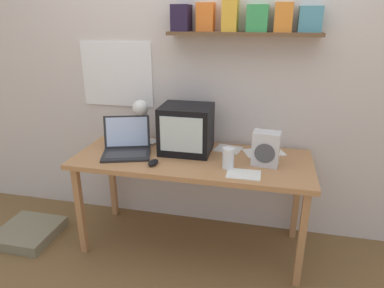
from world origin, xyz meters
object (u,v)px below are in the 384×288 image
at_px(crt_monitor, 186,129).
at_px(floor_cushion, 28,232).
at_px(desk_lamp, 142,114).
at_px(juice_glass, 228,159).
at_px(space_heater, 266,149).
at_px(corner_desk, 192,165).
at_px(loose_paper_near_monitor, 228,149).
at_px(laptop, 127,144).
at_px(loose_paper_near_laptop, 244,174).
at_px(computer_mouse, 153,163).
at_px(printed_handout, 264,152).

xyz_separation_m(crt_monitor, floor_cushion, (-1.24, -0.31, -0.87)).
xyz_separation_m(desk_lamp, floor_cushion, (-0.88, -0.36, -0.94)).
distance_m(juice_glass, space_heater, 0.26).
relative_size(crt_monitor, space_heater, 1.58).
xyz_separation_m(corner_desk, loose_paper_near_monitor, (0.23, 0.21, 0.07)).
xyz_separation_m(laptop, juice_glass, (0.75, -0.10, -0.00)).
relative_size(corner_desk, juice_glass, 12.02).
bearing_deg(floor_cushion, desk_lamp, 22.15).
height_order(loose_paper_near_monitor, loose_paper_near_laptop, same).
bearing_deg(desk_lamp, space_heater, 5.28).
bearing_deg(desk_lamp, corner_desk, -4.03).
bearing_deg(space_heater, floor_cushion, -168.09).
relative_size(space_heater, computer_mouse, 2.09).
xyz_separation_m(corner_desk, space_heater, (0.51, -0.02, 0.18)).
xyz_separation_m(juice_glass, floor_cushion, (-1.58, -0.09, -0.76)).
distance_m(space_heater, loose_paper_near_laptop, 0.25).
distance_m(computer_mouse, loose_paper_near_laptop, 0.61).
distance_m(corner_desk, desk_lamp, 0.55).
xyz_separation_m(computer_mouse, floor_cushion, (-1.08, -0.02, -0.71)).
xyz_separation_m(juice_glass, loose_paper_near_monitor, (-0.04, 0.34, -0.06)).
distance_m(space_heater, printed_handout, 0.25).
bearing_deg(printed_handout, crt_monitor, -170.01).
xyz_separation_m(corner_desk, printed_handout, (0.50, 0.20, 0.07)).
relative_size(corner_desk, crt_monitor, 4.55).
relative_size(corner_desk, space_heater, 7.17).
height_order(laptop, loose_paper_near_laptop, laptop).
distance_m(corner_desk, loose_paper_near_laptop, 0.44).
height_order(desk_lamp, loose_paper_near_monitor, desk_lamp).
xyz_separation_m(crt_monitor, loose_paper_near_monitor, (0.30, 0.11, -0.17)).
relative_size(space_heater, loose_paper_near_laptop, 1.08).
distance_m(crt_monitor, loose_paper_near_laptop, 0.57).
relative_size(juice_glass, computer_mouse, 1.25).
xyz_separation_m(corner_desk, juice_glass, (0.27, -0.12, 0.13)).
bearing_deg(crt_monitor, juice_glass, -34.64).
bearing_deg(floor_cushion, laptop, 12.78).
xyz_separation_m(desk_lamp, printed_handout, (0.92, 0.05, -0.25)).
height_order(corner_desk, loose_paper_near_monitor, loose_paper_near_monitor).
relative_size(loose_paper_near_laptop, floor_cushion, 0.48).
relative_size(computer_mouse, floor_cushion, 0.25).
bearing_deg(desk_lamp, computer_mouse, -44.20).
relative_size(laptop, loose_paper_near_laptop, 1.91).
xyz_separation_m(laptop, loose_paper_near_monitor, (0.71, 0.23, -0.06)).
relative_size(juice_glass, loose_paper_near_laptop, 0.65).
bearing_deg(loose_paper_near_monitor, crt_monitor, -159.99).
height_order(desk_lamp, space_heater, desk_lamp).
relative_size(juice_glass, printed_handout, 0.42).
relative_size(crt_monitor, loose_paper_near_laptop, 1.71).
height_order(computer_mouse, floor_cushion, computer_mouse).
xyz_separation_m(loose_paper_near_monitor, floor_cushion, (-1.54, -0.42, -0.69)).
bearing_deg(corner_desk, loose_paper_near_monitor, 42.61).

